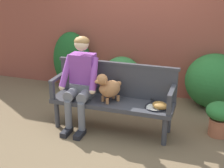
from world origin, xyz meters
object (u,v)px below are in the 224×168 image
(baseball_glove, at_px, (160,105))
(potted_plant, at_px, (220,116))
(tennis_racket, at_px, (155,106))
(garden_bench, at_px, (112,105))
(dog_on_bench, at_px, (108,87))
(person_seated, at_px, (81,79))

(baseball_glove, distance_m, potted_plant, 0.88)
(tennis_racket, bearing_deg, potted_plant, 21.02)
(garden_bench, bearing_deg, dog_on_bench, -129.88)
(dog_on_bench, xyz_separation_m, tennis_racket, (0.65, 0.04, -0.20))
(garden_bench, distance_m, tennis_racket, 0.62)
(person_seated, xyz_separation_m, dog_on_bench, (0.42, -0.04, -0.06))
(dog_on_bench, distance_m, potted_plant, 1.58)
(garden_bench, bearing_deg, potted_plant, 12.25)
(garden_bench, relative_size, tennis_racket, 3.00)
(baseball_glove, xyz_separation_m, potted_plant, (0.77, 0.36, -0.21))
(tennis_racket, relative_size, baseball_glove, 2.62)
(tennis_racket, distance_m, baseball_glove, 0.08)
(dog_on_bench, height_order, potted_plant, dog_on_bench)
(garden_bench, bearing_deg, baseball_glove, -3.52)
(dog_on_bench, bearing_deg, tennis_racket, 3.35)
(garden_bench, xyz_separation_m, person_seated, (-0.46, -0.01, 0.33))
(person_seated, bearing_deg, garden_bench, 1.27)
(garden_bench, relative_size, dog_on_bench, 4.07)
(garden_bench, distance_m, person_seated, 0.57)
(person_seated, distance_m, dog_on_bench, 0.43)
(baseball_glove, bearing_deg, potted_plant, 52.54)
(garden_bench, xyz_separation_m, dog_on_bench, (-0.04, -0.05, 0.27))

